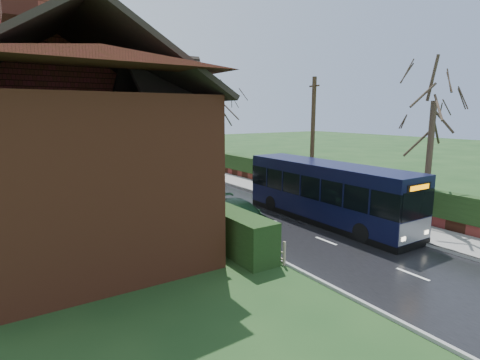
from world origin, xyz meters
TOP-DOWN VIEW (x-y plane):
  - ground at (0.00, 0.00)m, footprint 140.00×140.00m
  - road at (0.00, 10.00)m, footprint 6.00×100.00m
  - pavement at (4.25, 10.00)m, footprint 2.50×100.00m
  - kerb_right at (3.05, 10.00)m, footprint 0.12×100.00m
  - kerb_left at (-3.05, 10.00)m, footprint 0.12×100.00m
  - front_hedge at (-3.90, 5.00)m, footprint 1.20×16.00m
  - picket_fence at (-3.15, 5.00)m, footprint 0.10×16.00m
  - right_wall_hedge at (5.80, 10.00)m, footprint 0.60×50.00m
  - brick_house at (-8.73, 4.78)m, footprint 9.30×14.60m
  - bus at (2.20, 0.17)m, footprint 2.28×9.79m
  - car_silver at (-2.80, 12.00)m, footprint 2.44×4.66m
  - car_green at (-2.14, 1.54)m, footprint 2.06×4.60m
  - car_distant at (0.04, 37.81)m, footprint 2.56×4.30m
  - bus_stop_sign at (3.20, 4.27)m, footprint 0.07×0.38m
  - telegraph_pole at (4.80, 4.00)m, footprint 0.26×0.97m
  - tree_right_near at (6.00, -2.75)m, footprint 3.96×3.96m
  - tree_right_far at (7.30, 19.47)m, footprint 4.69×4.69m
  - tree_house_side at (-8.76, 12.59)m, footprint 4.36×4.36m

SIDE VIEW (x-z plane):
  - ground at x=0.00m, z-range 0.00..0.00m
  - road at x=0.00m, z-range 0.00..0.02m
  - kerb_left at x=-3.05m, z-range 0.00..0.10m
  - pavement at x=4.25m, z-range 0.00..0.14m
  - kerb_right at x=3.05m, z-range 0.00..0.14m
  - picket_fence at x=-3.15m, z-range 0.00..0.90m
  - car_green at x=-2.14m, z-range 0.00..1.31m
  - car_distant at x=0.04m, z-range 0.00..1.34m
  - car_silver at x=-2.80m, z-range 0.00..1.51m
  - front_hedge at x=-3.90m, z-range 0.00..1.60m
  - right_wall_hedge at x=5.80m, z-range 0.12..1.92m
  - bus at x=2.20m, z-range -0.01..2.95m
  - bus_stop_sign at x=3.20m, z-range 0.40..2.93m
  - telegraph_pole at x=4.80m, z-range 0.05..7.58m
  - brick_house at x=-8.73m, z-range -0.77..9.53m
  - tree_right_near at x=6.00m, z-range 2.11..10.65m
  - tree_right_far at x=7.30m, z-range 2.24..11.30m
  - tree_house_side at x=-8.76m, z-range 2.45..12.35m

